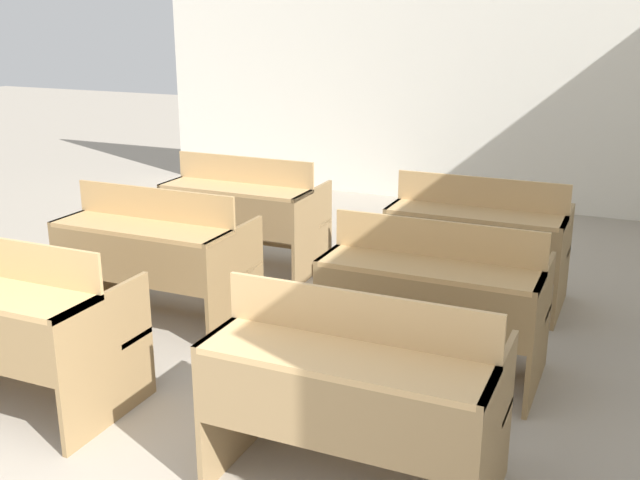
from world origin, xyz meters
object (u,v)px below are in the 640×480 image
at_px(bench_second_left, 155,253).
at_px(bench_second_right, 433,297).
at_px(bench_front_right, 354,391).
at_px(bench_third_right, 477,239).
at_px(bench_third_left, 244,211).
at_px(bench_front_left, 10,321).

height_order(bench_second_left, bench_second_right, same).
distance_m(bench_front_right, bench_second_left, 2.34).
bearing_deg(bench_third_right, bench_second_right, -89.10).
xyz_separation_m(bench_second_right, bench_third_left, (-1.98, 1.26, 0.00)).
relative_size(bench_front_left, bench_front_right, 1.00).
bearing_deg(bench_front_right, bench_second_right, 89.57).
height_order(bench_front_right, bench_third_right, same).
relative_size(bench_front_right, bench_second_left, 1.00).
xyz_separation_m(bench_front_left, bench_second_right, (2.00, 1.27, 0.00)).
bearing_deg(bench_third_left, bench_second_left, -90.03).
distance_m(bench_front_right, bench_second_right, 1.24).
height_order(bench_third_left, bench_third_right, same).
bearing_deg(bench_second_left, bench_third_left, 89.97).
height_order(bench_front_left, bench_third_right, same).
relative_size(bench_front_right, bench_second_right, 1.00).
relative_size(bench_front_right, bench_third_right, 1.00).
xyz_separation_m(bench_second_left, bench_third_left, (0.00, 1.24, 0.00)).
distance_m(bench_second_right, bench_third_left, 2.34).
bearing_deg(bench_second_left, bench_front_right, -32.64).
height_order(bench_second_right, bench_third_left, same).
bearing_deg(bench_front_left, bench_front_right, 0.73).
height_order(bench_second_left, bench_third_right, same).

